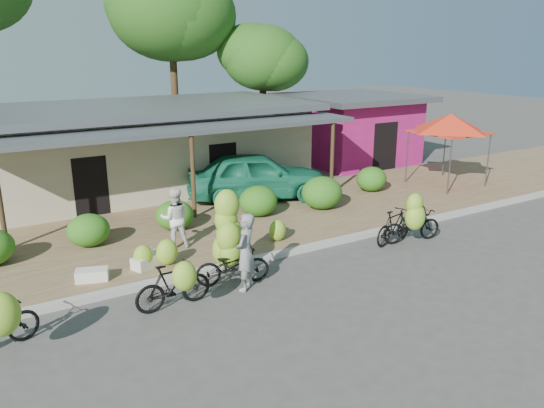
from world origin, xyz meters
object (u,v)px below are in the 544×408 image
(bike_left, at_px, (175,284))
(bike_far_right, at_px, (412,225))
(sack_near, at_px, (148,261))
(sack_far, at_px, (92,275))
(bystander, at_px, (175,218))
(bike_right, at_px, (400,222))
(tree_near_right, at_px, (258,56))
(bike_center, at_px, (230,246))
(teal_van, at_px, (257,176))
(tree_center_right, at_px, (166,9))
(red_canopy, at_px, (450,123))
(vendor, at_px, (246,252))

(bike_left, xyz_separation_m, bike_far_right, (7.46, 0.38, -0.10))
(bike_far_right, xyz_separation_m, sack_near, (-7.30, 1.94, -0.22))
(sack_far, height_order, bystander, bystander)
(bystander, bearing_deg, bike_right, 172.41)
(bike_right, height_order, sack_far, bike_right)
(tree_near_right, height_order, bike_right, tree_near_right)
(bike_center, xyz_separation_m, teal_van, (3.92, 5.58, 0.12))
(bystander, height_order, teal_van, teal_van)
(bike_right, xyz_separation_m, bike_far_right, (0.48, 0.01, -0.19))
(bike_center, relative_size, teal_van, 0.44)
(tree_near_right, height_order, sack_far, tree_near_right)
(tree_center_right, height_order, sack_far, tree_center_right)
(red_canopy, xyz_separation_m, vendor, (-11.45, -4.15, -1.68))
(vendor, relative_size, teal_van, 0.37)
(sack_far, distance_m, vendor, 3.77)
(tree_center_right, bearing_deg, vendor, -105.16)
(bike_center, xyz_separation_m, bystander, (-0.44, 2.48, 0.09))
(bike_center, height_order, vendor, bike_center)
(tree_near_right, bearing_deg, teal_van, -120.33)
(bike_right, bearing_deg, tree_near_right, -26.25)
(red_canopy, bearing_deg, vendor, -160.07)
(sack_near, xyz_separation_m, sack_far, (-1.43, -0.13, -0.01))
(bike_right, bearing_deg, bike_far_right, -102.41)
(sack_far, relative_size, vendor, 0.40)
(bike_far_right, bearing_deg, bike_left, 103.40)
(sack_near, distance_m, bystander, 1.62)
(bike_left, distance_m, sack_far, 2.56)
(tree_near_right, relative_size, bystander, 3.96)
(tree_center_right, distance_m, bike_center, 17.05)
(tree_center_right, height_order, red_canopy, tree_center_right)
(red_canopy, height_order, teal_van, red_canopy)
(tree_near_right, xyz_separation_m, bike_left, (-10.10, -13.98, -4.47))
(tree_center_right, xyz_separation_m, bike_left, (-6.10, -15.98, -6.66))
(bike_left, bearing_deg, teal_van, -43.31)
(red_canopy, height_order, bike_center, red_canopy)
(bike_center, xyz_separation_m, vendor, (0.06, -0.70, 0.07))
(tree_center_right, relative_size, bike_center, 4.30)
(bike_far_right, bearing_deg, tree_near_right, -0.51)
(bystander, bearing_deg, bike_far_right, 174.28)
(bike_center, relative_size, bike_far_right, 1.13)
(sack_near, relative_size, bystander, 0.51)
(bike_left, xyz_separation_m, bike_right, (6.99, 0.38, 0.10))
(bike_center, height_order, bystander, bike_center)
(sack_far, height_order, vendor, vendor)
(bike_far_right, bearing_deg, bike_center, 96.44)
(bike_right, distance_m, sack_far, 8.46)
(tree_near_right, distance_m, bike_left, 17.82)
(tree_near_right, relative_size, sack_near, 7.82)
(bike_left, distance_m, vendor, 1.83)
(bike_far_right, bearing_deg, sack_near, 85.57)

